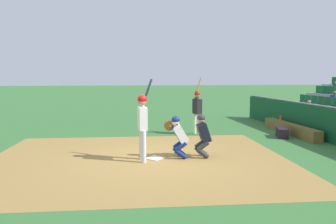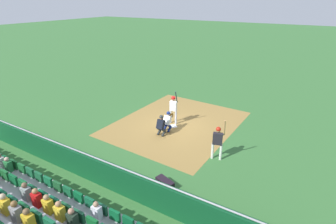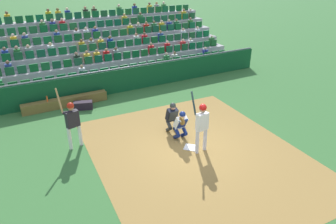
# 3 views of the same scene
# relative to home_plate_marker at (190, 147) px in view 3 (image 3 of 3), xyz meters

# --- Properties ---
(ground_plane) EXTENTS (160.00, 160.00, 0.00)m
(ground_plane) POSITION_rel_home_plate_marker_xyz_m (0.00, 0.00, -0.02)
(ground_plane) COLOR #356A32
(infield_dirt_patch) EXTENTS (7.40, 8.92, 0.01)m
(infield_dirt_patch) POSITION_rel_home_plate_marker_xyz_m (0.00, 0.50, -0.01)
(infield_dirt_patch) COLOR olive
(infield_dirt_patch) RESTS_ON ground_plane
(home_plate_marker) EXTENTS (0.62, 0.62, 0.02)m
(home_plate_marker) POSITION_rel_home_plate_marker_xyz_m (0.00, 0.00, 0.00)
(home_plate_marker) COLOR white
(home_plate_marker) RESTS_ON infield_dirt_patch
(batter_at_plate) EXTENTS (0.59, 0.45, 2.32)m
(batter_at_plate) POSITION_rel_home_plate_marker_xyz_m (-0.20, 0.37, 1.17)
(batter_at_plate) COLOR silver
(batter_at_plate) RESTS_ON ground_plane
(catcher_crouching) EXTENTS (0.47, 0.71, 1.26)m
(catcher_crouching) POSITION_rel_home_plate_marker_xyz_m (0.00, -0.68, 0.69)
(catcher_crouching) COLOR navy
(catcher_crouching) RESTS_ON ground_plane
(home_plate_umpire) EXTENTS (0.48, 0.48, 1.31)m
(home_plate_umpire) POSITION_rel_home_plate_marker_xyz_m (-0.02, -1.40, 0.69)
(home_plate_umpire) COLOR #272B2A
(home_plate_umpire) RESTS_ON ground_plane
(dugout_wall) EXTENTS (17.34, 0.24, 1.32)m
(dugout_wall) POSITION_rel_home_plate_marker_xyz_m (0.00, -6.52, 0.62)
(dugout_wall) COLOR #0F4825
(dugout_wall) RESTS_ON ground_plane
(dugout_bench) EXTENTS (3.95, 0.40, 0.44)m
(dugout_bench) POSITION_rel_home_plate_marker_xyz_m (3.25, -5.97, 0.20)
(dugout_bench) COLOR brown
(dugout_bench) RESTS_ON ground_plane
(water_bottle_on_bench) EXTENTS (0.07, 0.07, 0.27)m
(water_bottle_on_bench) POSITION_rel_home_plate_marker_xyz_m (4.04, -5.93, 0.56)
(water_bottle_on_bench) COLOR #DE5623
(water_bottle_on_bench) RESTS_ON dugout_bench
(equipment_duffel_bag) EXTENTS (0.93, 0.61, 0.37)m
(equipment_duffel_bag) POSITION_rel_home_plate_marker_xyz_m (2.60, -5.27, 0.17)
(equipment_duffel_bag) COLOR black
(equipment_duffel_bag) RESTS_ON ground_plane
(on_deck_batter) EXTENTS (0.68, 0.43, 2.34)m
(on_deck_batter) POSITION_rel_home_plate_marker_xyz_m (3.71, -2.10, 1.12)
(on_deck_batter) COLOR silver
(on_deck_batter) RESTS_ON ground_plane
(bleacher_stand) EXTENTS (16.67, 5.71, 3.63)m
(bleacher_stand) POSITION_rel_home_plate_marker_xyz_m (-0.01, -11.42, 1.07)
(bleacher_stand) COLOR #9E9B9E
(bleacher_stand) RESTS_ON ground_plane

